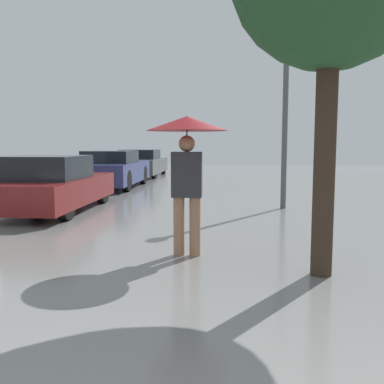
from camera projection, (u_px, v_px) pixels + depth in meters
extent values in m
cylinder|color=#9E7051|center=(179.00, 226.00, 5.64)|extent=(0.15, 0.15, 0.78)
cylinder|color=#9E7051|center=(195.00, 226.00, 5.62)|extent=(0.15, 0.15, 0.78)
cube|color=#2D2D33|center=(187.00, 174.00, 5.56)|extent=(0.39, 0.23, 0.59)
sphere|color=#9E7051|center=(187.00, 144.00, 5.51)|extent=(0.21, 0.21, 0.21)
cylinder|color=#515456|center=(187.00, 155.00, 5.53)|extent=(0.02, 0.02, 0.62)
cone|color=maroon|center=(187.00, 123.00, 5.48)|extent=(1.05, 1.05, 0.18)
cube|color=maroon|center=(49.00, 190.00, 9.53)|extent=(1.89, 4.01, 0.55)
cube|color=black|center=(44.00, 167.00, 9.28)|extent=(1.60, 1.81, 0.50)
cylinder|color=black|center=(37.00, 190.00, 10.85)|extent=(0.18, 0.62, 0.62)
cylinder|color=black|center=(102.00, 191.00, 10.72)|extent=(0.18, 0.62, 0.62)
cylinder|color=black|center=(66.00, 205.00, 8.25)|extent=(0.18, 0.62, 0.62)
cube|color=navy|center=(113.00, 172.00, 14.70)|extent=(1.78, 4.35, 0.67)
cube|color=black|center=(111.00, 157.00, 14.43)|extent=(1.51, 1.96, 0.40)
cylinder|color=black|center=(101.00, 175.00, 16.12)|extent=(0.18, 0.68, 0.68)
cylinder|color=black|center=(143.00, 175.00, 16.00)|extent=(0.18, 0.68, 0.68)
cylinder|color=black|center=(77.00, 180.00, 13.45)|extent=(0.18, 0.68, 0.68)
cylinder|color=black|center=(127.00, 181.00, 13.32)|extent=(0.18, 0.68, 0.68)
cube|color=#4C514C|center=(141.00, 165.00, 20.01)|extent=(1.85, 4.55, 0.65)
cube|color=black|center=(140.00, 154.00, 19.73)|extent=(1.58, 2.05, 0.42)
cylinder|color=black|center=(130.00, 168.00, 21.49)|extent=(0.18, 0.61, 0.61)
cylinder|color=black|center=(163.00, 168.00, 21.37)|extent=(0.18, 0.61, 0.61)
cylinder|color=black|center=(116.00, 171.00, 18.70)|extent=(0.18, 0.61, 0.61)
cylinder|color=black|center=(154.00, 171.00, 18.57)|extent=(0.18, 0.61, 0.61)
cylinder|color=#38281E|center=(325.00, 153.00, 4.68)|extent=(0.24, 0.24, 2.74)
cylinder|color=#515456|center=(285.00, 124.00, 9.67)|extent=(0.12, 0.12, 3.87)
sphere|color=beige|center=(287.00, 31.00, 9.45)|extent=(0.29, 0.29, 0.29)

